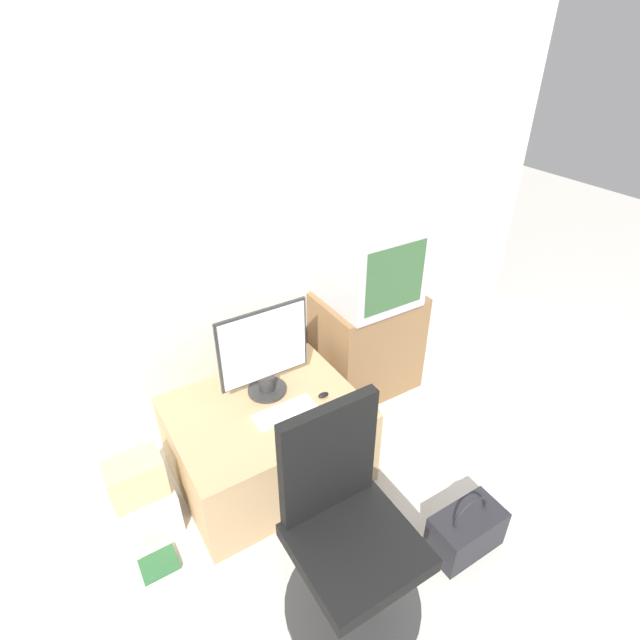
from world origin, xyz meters
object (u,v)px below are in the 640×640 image
(main_monitor, at_px, (264,353))
(mouse, at_px, (323,395))
(handbag, at_px, (466,531))
(crt_tv, at_px, (367,260))
(keyboard, at_px, (285,412))
(cardboard_box_lower, at_px, (145,510))
(book, at_px, (159,564))
(office_chair, at_px, (347,539))

(main_monitor, distance_m, mouse, 0.39)
(main_monitor, bearing_deg, handbag, -62.84)
(mouse, height_order, crt_tv, crt_tv)
(main_monitor, xyz_separation_m, mouse, (0.23, -0.20, -0.24))
(mouse, bearing_deg, keyboard, -178.96)
(cardboard_box_lower, distance_m, book, 0.26)
(crt_tv, xyz_separation_m, cardboard_box_lower, (-1.56, -0.36, -0.81))
(office_chair, xyz_separation_m, cardboard_box_lower, (-0.65, 0.80, -0.27))
(main_monitor, xyz_separation_m, crt_tv, (0.81, 0.25, 0.21))
(cardboard_box_lower, bearing_deg, book, -94.86)
(main_monitor, relative_size, book, 3.02)
(office_chair, distance_m, cardboard_box_lower, 1.06)
(crt_tv, height_order, office_chair, crt_tv)
(office_chair, bearing_deg, handbag, -10.13)
(keyboard, relative_size, office_chair, 0.33)
(office_chair, height_order, cardboard_box_lower, office_chair)
(crt_tv, relative_size, handbag, 1.57)
(main_monitor, relative_size, handbag, 1.44)
(office_chair, xyz_separation_m, book, (-0.67, 0.56, -0.38))
(keyboard, bearing_deg, book, -169.32)
(mouse, bearing_deg, main_monitor, 139.33)
(keyboard, distance_m, mouse, 0.23)
(mouse, distance_m, handbag, 0.94)
(mouse, bearing_deg, office_chair, -114.91)
(keyboard, bearing_deg, crt_tv, 29.12)
(keyboard, xyz_separation_m, book, (-0.77, -0.14, -0.47))
(main_monitor, bearing_deg, book, -155.55)
(main_monitor, bearing_deg, office_chair, -96.08)
(mouse, xyz_separation_m, handbag, (0.29, -0.82, -0.37))
(mouse, height_order, handbag, mouse)
(main_monitor, height_order, cardboard_box_lower, main_monitor)
(main_monitor, xyz_separation_m, handbag, (0.52, -1.02, -0.61))
(crt_tv, distance_m, office_chair, 1.57)
(crt_tv, relative_size, book, 3.28)
(crt_tv, relative_size, office_chair, 0.55)
(book, bearing_deg, mouse, 8.48)
(handbag, bearing_deg, book, 152.53)
(cardboard_box_lower, xyz_separation_m, book, (-0.02, -0.24, -0.11))
(main_monitor, xyz_separation_m, keyboard, (0.00, -0.20, -0.25))
(handbag, height_order, book, handbag)
(office_chair, relative_size, handbag, 2.84)
(handbag, bearing_deg, keyboard, 122.63)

